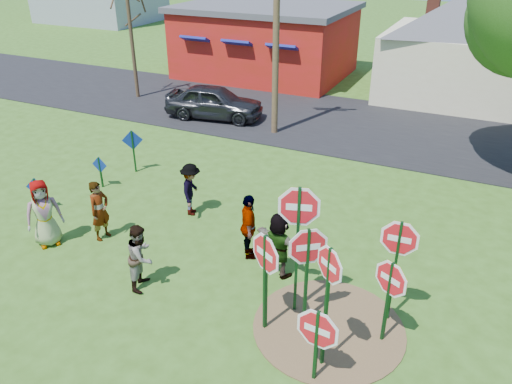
# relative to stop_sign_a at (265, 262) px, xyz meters

# --- Properties ---
(ground) EXTENTS (120.00, 120.00, 0.00)m
(ground) POSITION_rel_stop_sign_a_xyz_m (-3.28, 1.57, -1.68)
(ground) COLOR #345618
(ground) RESTS_ON ground
(road) EXTENTS (120.00, 7.50, 0.04)m
(road) POSITION_rel_stop_sign_a_xyz_m (-3.28, 13.07, -1.66)
(road) COLOR black
(road) RESTS_ON ground
(dirt_patch) EXTENTS (3.20, 3.20, 0.03)m
(dirt_patch) POSITION_rel_stop_sign_a_xyz_m (1.22, 0.57, -1.66)
(dirt_patch) COLOR brown
(dirt_patch) RESTS_ON ground
(red_building) EXTENTS (9.40, 7.69, 3.90)m
(red_building) POSITION_rel_stop_sign_a_xyz_m (-8.78, 19.56, 0.29)
(red_building) COLOR #9C1F0F
(red_building) RESTS_ON ground
(cream_house) EXTENTS (9.40, 9.40, 6.50)m
(cream_house) POSITION_rel_stop_sign_a_xyz_m (2.22, 19.57, 1.25)
(cream_house) COLOR beige
(cream_house) RESTS_ON ground
(stop_sign_a) EXTENTS (1.00, 0.58, 2.45)m
(stop_sign_a) POSITION_rel_stop_sign_a_xyz_m (0.00, 0.00, 0.00)
(stop_sign_a) COLOR #0F3917
(stop_sign_a) RESTS_ON ground
(stop_sign_b) EXTENTS (1.13, 0.37, 3.19)m
(stop_sign_b) POSITION_rel_stop_sign_a_xyz_m (0.36, 0.80, 0.64)
(stop_sign_b) COLOR #0F3917
(stop_sign_b) RESTS_ON ground
(stop_sign_c) EXTENTS (0.78, 0.58, 2.81)m
(stop_sign_c) POSITION_rel_stop_sign_a_xyz_m (1.41, -0.44, 0.31)
(stop_sign_c) COLOR #0F3917
(stop_sign_c) RESTS_ON ground
(stop_sign_d) EXTENTS (1.04, 0.07, 2.57)m
(stop_sign_d) POSITION_rel_stop_sign_a_xyz_m (2.28, 1.38, 0.17)
(stop_sign_d) COLOR #0F3917
(stop_sign_d) RESTS_ON ground
(stop_sign_e) EXTENTS (1.10, 0.13, 1.76)m
(stop_sign_e) POSITION_rel_stop_sign_a_xyz_m (1.39, -0.84, -0.56)
(stop_sign_e) COLOR #0F3917
(stop_sign_e) RESTS_ON ground
(stop_sign_f) EXTENTS (0.91, 0.49, 2.05)m
(stop_sign_f) POSITION_rel_stop_sign_a_xyz_m (2.32, 0.70, -0.26)
(stop_sign_f) COLOR #0F3917
(stop_sign_f) RESTS_ON ground
(stop_sign_g) EXTENTS (0.90, 0.68, 2.46)m
(stop_sign_g) POSITION_rel_stop_sign_a_xyz_m (0.67, 0.55, 0.01)
(stop_sign_g) COLOR #0F3917
(stop_sign_g) RESTS_ON ground
(blue_diamond_b) EXTENTS (0.56, 0.21, 1.05)m
(blue_diamond_b) POSITION_rel_stop_sign_a_xyz_m (-8.23, 1.74, -1.04)
(blue_diamond_b) COLOR #0F3917
(blue_diamond_b) RESTS_ON ground
(blue_diamond_c) EXTENTS (0.56, 0.05, 1.07)m
(blue_diamond_c) POSITION_rel_stop_sign_a_xyz_m (-7.54, 3.74, -1.02)
(blue_diamond_c) COLOR #0F3917
(blue_diamond_c) RESTS_ON ground
(blue_diamond_d) EXTENTS (0.61, 0.40, 1.53)m
(blue_diamond_d) POSITION_rel_stop_sign_a_xyz_m (-7.29, 5.17, -0.73)
(blue_diamond_d) COLOR #0F3917
(blue_diamond_d) RESTS_ON ground
(person_a) EXTENTS (1.01, 1.09, 1.87)m
(person_a) POSITION_rel_stop_sign_a_xyz_m (-6.55, 0.48, -0.74)
(person_a) COLOR #49589B
(person_a) RESTS_ON ground
(person_b) EXTENTS (0.45, 0.64, 1.69)m
(person_b) POSITION_rel_stop_sign_a_xyz_m (-5.44, 1.33, -0.83)
(person_b) COLOR #217D65
(person_b) RESTS_ON ground
(person_c) EXTENTS (0.81, 0.93, 1.63)m
(person_c) POSITION_rel_stop_sign_a_xyz_m (-3.17, 0.10, -0.86)
(person_c) COLOR brown
(person_c) RESTS_ON ground
(person_d) EXTENTS (0.91, 1.17, 1.59)m
(person_d) POSITION_rel_stop_sign_a_xyz_m (-3.94, 3.50, -0.88)
(person_d) COLOR #36363C
(person_d) RESTS_ON ground
(person_e) EXTENTS (0.89, 1.11, 1.76)m
(person_e) POSITION_rel_stop_sign_a_xyz_m (-1.46, 2.22, -0.80)
(person_e) COLOR #402754
(person_e) RESTS_ON ground
(person_f) EXTENTS (1.64, 0.89, 1.69)m
(person_f) POSITION_rel_stop_sign_a_xyz_m (-0.48, 1.87, -0.83)
(person_f) COLOR #1C4D2D
(person_f) RESTS_ON ground
(suv) EXTENTS (4.54, 2.40, 1.47)m
(suv) POSITION_rel_stop_sign_a_xyz_m (-7.57, 11.27, -0.90)
(suv) COLOR #313136
(suv) RESTS_ON road
(utility_pole) EXTENTS (1.94, 0.72, 8.19)m
(utility_pole) POSITION_rel_stop_sign_a_xyz_m (-4.42, 10.74, 2.63)
(utility_pole) COLOR #4C3823
(utility_pole) RESTS_ON ground
(bare_tree_west) EXTENTS (1.80, 1.80, 6.00)m
(bare_tree_west) POSITION_rel_stop_sign_a_xyz_m (-12.71, 12.45, 2.20)
(bare_tree_west) COLOR #382819
(bare_tree_west) RESTS_ON ground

